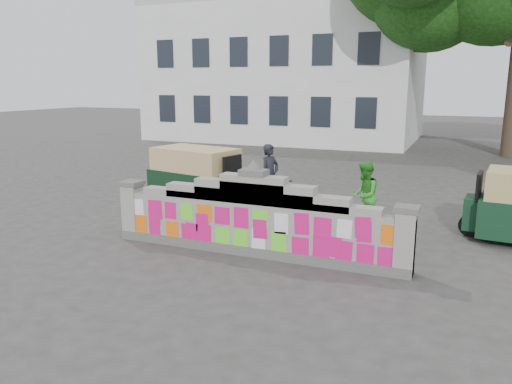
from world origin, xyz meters
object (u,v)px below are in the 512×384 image
pedestrian (364,196)px  cyclist_rider (270,184)px  cyclist_bike (270,197)px  rickshaw_left (198,176)px

pedestrian → cyclist_rider: bearing=-103.7°
cyclist_bike → cyclist_rider: (0.00, 0.00, 0.34)m
cyclist_bike → rickshaw_left: bearing=106.4°
cyclist_bike → rickshaw_left: size_ratio=0.60×
cyclist_rider → pedestrian: bearing=-76.2°
cyclist_rider → pedestrian: size_ratio=1.00×
cyclist_rider → rickshaw_left: 2.35m
cyclist_bike → rickshaw_left: (-2.33, 0.23, 0.37)m
pedestrian → rickshaw_left: 4.97m
pedestrian → cyclist_bike: bearing=-103.7°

